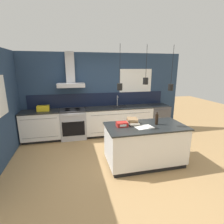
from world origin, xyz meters
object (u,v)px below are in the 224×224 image
yellow_toolbox (43,108)px  book_stack (133,121)px  oven_range (73,124)px  dishwasher (157,118)px  bottle_on_island (157,119)px  red_supply_box (122,124)px

yellow_toolbox → book_stack: bearing=-39.4°
oven_range → dishwasher: (2.86, 0.00, -0.00)m
bottle_on_island → dishwasher: bearing=61.2°
bottle_on_island → yellow_toolbox: bottle_on_island is taller
dishwasher → book_stack: size_ratio=2.56×
bottle_on_island → book_stack: (-0.51, 0.15, -0.06)m
oven_range → red_supply_box: bearing=-60.9°
yellow_toolbox → oven_range: bearing=-0.3°
dishwasher → red_supply_box: (-1.83, -1.85, 0.50)m
book_stack → dishwasher: bearing=48.4°
yellow_toolbox → dishwasher: bearing=-0.0°
bottle_on_island → book_stack: 0.54m
book_stack → red_supply_box: bearing=-160.7°
oven_range → book_stack: 2.24m
book_stack → red_supply_box: book_stack is taller
oven_range → yellow_toolbox: size_ratio=2.68×
bottle_on_island → red_supply_box: size_ratio=1.25×
red_supply_box → yellow_toolbox: yellow_toolbox is taller
dishwasher → bottle_on_island: size_ratio=3.07×
book_stack → red_supply_box: size_ratio=1.49×
bottle_on_island → red_supply_box: 0.79m
book_stack → yellow_toolbox: 2.76m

